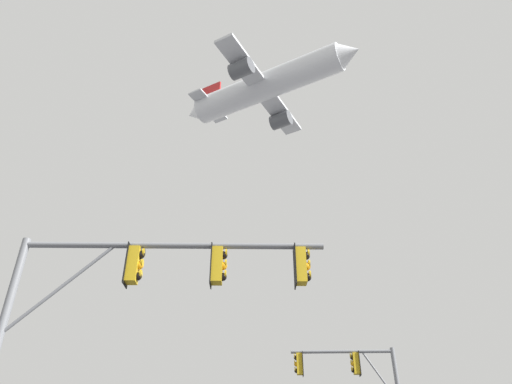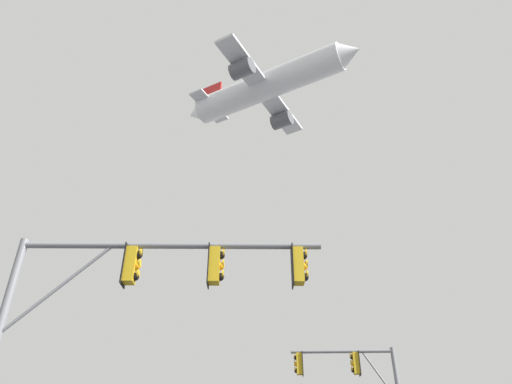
{
  "view_description": "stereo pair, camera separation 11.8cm",
  "coord_description": "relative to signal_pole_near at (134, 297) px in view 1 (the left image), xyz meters",
  "views": [
    {
      "loc": [
        0.23,
        -3.12,
        1.53
      ],
      "look_at": [
        -0.26,
        20.1,
        16.01
      ],
      "focal_mm": 32.88,
      "sensor_mm": 36.0,
      "label": 1
    },
    {
      "loc": [
        0.35,
        -3.12,
        1.53
      ],
      "look_at": [
        -0.26,
        20.1,
        16.01
      ],
      "focal_mm": 32.88,
      "sensor_mm": 36.0,
      "label": 2
    }
  ],
  "objects": [
    {
      "name": "airplane",
      "position": [
        3.46,
        31.96,
        38.3
      ],
      "size": [
        22.5,
        17.37,
        6.53
      ],
      "color": "white"
    },
    {
      "name": "signal_pole_near",
      "position": [
        0.0,
        0.0,
        0.0
      ],
      "size": [
        7.48,
        0.61,
        6.7
      ],
      "color": "slate",
      "rests_on": "ground"
    }
  ]
}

